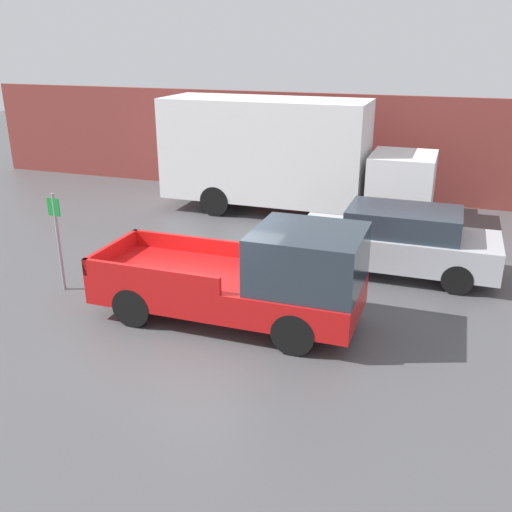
{
  "coord_description": "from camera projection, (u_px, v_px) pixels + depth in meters",
  "views": [
    {
      "loc": [
        4.28,
        -9.28,
        5.34
      ],
      "look_at": [
        0.55,
        1.37,
        1.03
      ],
      "focal_mm": 40.0,
      "sensor_mm": 36.0,
      "label": 1
    }
  ],
  "objects": [
    {
      "name": "delivery_truck",
      "position": [
        282.0,
        154.0,
        18.1
      ],
      "size": [
        8.52,
        2.38,
        3.61
      ],
      "color": "white",
      "rests_on": "ground"
    },
    {
      "name": "parking_sign",
      "position": [
        58.0,
        236.0,
        12.54
      ],
      "size": [
        0.3,
        0.07,
        2.25
      ],
      "color": "gray",
      "rests_on": "ground"
    },
    {
      "name": "ground_plane",
      "position": [
        208.0,
        324.0,
        11.41
      ],
      "size": [
        60.0,
        60.0,
        0.0
      ],
      "primitive_type": "plane",
      "color": "#4C4C4F"
    },
    {
      "name": "pickup_truck",
      "position": [
        253.0,
        278.0,
        11.13
      ],
      "size": [
        5.3,
        2.03,
        2.06
      ],
      "color": "red",
      "rests_on": "ground"
    },
    {
      "name": "car",
      "position": [
        398.0,
        240.0,
        13.65
      ],
      "size": [
        4.72,
        1.87,
        1.62
      ],
      "color": "#B7BABF",
      "rests_on": "ground"
    },
    {
      "name": "building_wall",
      "position": [
        328.0,
        146.0,
        20.18
      ],
      "size": [
        28.0,
        0.15,
        3.59
      ],
      "color": "brown",
      "rests_on": "ground"
    }
  ]
}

